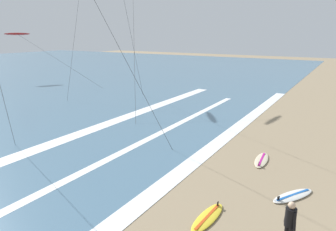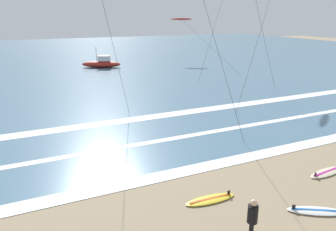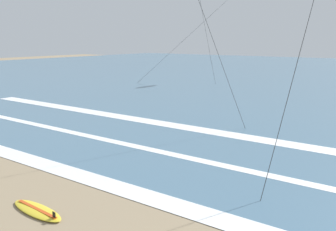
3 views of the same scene
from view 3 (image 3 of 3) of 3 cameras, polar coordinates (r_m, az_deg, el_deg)
The scene contains 4 objects.
wave_foam_shoreline at distance 11.72m, azimuth -4.71°, elevation -12.17°, with size 46.61×0.91×0.01m, color white.
wave_foam_mid_break at distance 15.85m, azimuth -1.71°, elevation -5.60°, with size 40.38×0.50×0.01m, color white.
wave_foam_outer_break at distance 18.38m, azimuth 12.32°, elevation -3.39°, with size 42.31×1.09×0.01m, color white.
surfboard_near_water at distance 11.24m, azimuth -19.89°, elevation -13.82°, with size 2.13×0.70×0.25m.
Camera 3 is at (7.47, 1.70, 4.81)m, focal length 38.80 mm.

